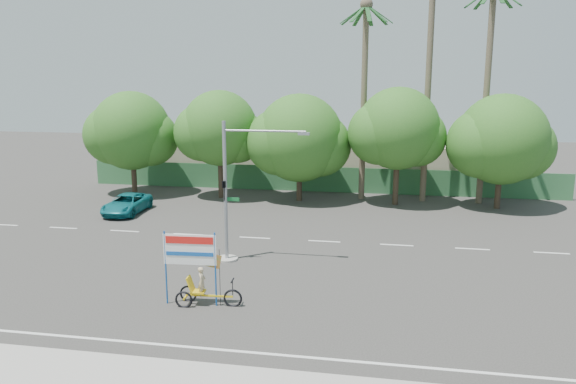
# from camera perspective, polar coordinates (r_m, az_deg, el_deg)

# --- Properties ---
(ground) EXTENTS (120.00, 120.00, 0.00)m
(ground) POSITION_cam_1_polar(r_m,az_deg,el_deg) (24.53, -3.16, -10.17)
(ground) COLOR #33302D
(ground) RESTS_ON ground
(fence) EXTENTS (38.00, 0.08, 2.00)m
(fence) POSITION_cam_1_polar(r_m,az_deg,el_deg) (44.69, 3.11, 1.31)
(fence) COLOR #336B3D
(fence) RESTS_ON ground
(building_left) EXTENTS (12.00, 8.00, 4.00)m
(building_left) POSITION_cam_1_polar(r_m,az_deg,el_deg) (50.99, -7.49, 3.69)
(building_left) COLOR #BAAE94
(building_left) RESTS_ON ground
(building_right) EXTENTS (14.00, 8.00, 3.60)m
(building_right) POSITION_cam_1_polar(r_m,az_deg,el_deg) (48.75, 13.16, 2.86)
(building_right) COLOR #BAAE94
(building_right) RESTS_ON ground
(tree_far_left) EXTENTS (7.14, 6.00, 7.96)m
(tree_far_left) POSITION_cam_1_polar(r_m,az_deg,el_deg) (44.74, -15.66, 5.77)
(tree_far_left) COLOR #473828
(tree_far_left) RESTS_ON ground
(tree_left) EXTENTS (6.66, 5.60, 8.07)m
(tree_left) POSITION_cam_1_polar(r_m,az_deg,el_deg) (42.16, -7.02, 6.18)
(tree_left) COLOR #473828
(tree_left) RESTS_ON ground
(tree_center) EXTENTS (7.62, 6.40, 7.85)m
(tree_center) POSITION_cam_1_polar(r_m,az_deg,el_deg) (40.88, 1.09, 5.25)
(tree_center) COLOR #473828
(tree_center) RESTS_ON ground
(tree_right) EXTENTS (6.90, 5.80, 8.36)m
(tree_right) POSITION_cam_1_polar(r_m,az_deg,el_deg) (40.31, 11.04, 6.04)
(tree_right) COLOR #473828
(tree_right) RESTS_ON ground
(tree_far_right) EXTENTS (7.38, 6.20, 7.94)m
(tree_far_right) POSITION_cam_1_polar(r_m,az_deg,el_deg) (41.09, 20.83, 4.76)
(tree_far_right) COLOR #473828
(tree_far_right) RESTS_ON ground
(palm_tall) EXTENTS (3.73, 3.79, 17.45)m
(palm_tall) POSITION_cam_1_polar(r_m,az_deg,el_deg) (41.71, 14.19, 13.29)
(palm_tall) COLOR #70604C
(palm_tall) RESTS_ON ground
(palm_mid) EXTENTS (3.73, 3.79, 15.45)m
(palm_mid) POSITION_cam_1_polar(r_m,az_deg,el_deg) (42.15, 19.65, 11.50)
(palm_mid) COLOR #70604C
(palm_mid) RESTS_ON ground
(palm_short) EXTENTS (3.73, 3.79, 14.45)m
(palm_short) POSITION_cam_1_polar(r_m,az_deg,el_deg) (41.65, 7.77, 11.33)
(palm_short) COLOR #70604C
(palm_short) RESTS_ON ground
(traffic_signal) EXTENTS (4.72, 1.10, 7.00)m
(traffic_signal) POSITION_cam_1_polar(r_m,az_deg,el_deg) (27.86, -5.77, -1.20)
(traffic_signal) COLOR gray
(traffic_signal) RESTS_ON ground
(trike_billboard) EXTENTS (3.18, 0.77, 3.12)m
(trike_billboard) POSITION_cam_1_polar(r_m,az_deg,el_deg) (23.12, -9.13, -8.38)
(trike_billboard) COLOR black
(trike_billboard) RESTS_ON ground
(pickup_truck) EXTENTS (2.21, 4.63, 1.28)m
(pickup_truck) POSITION_cam_1_polar(r_m,az_deg,el_deg) (39.27, -16.07, -1.17)
(pickup_truck) COLOR #116F77
(pickup_truck) RESTS_ON ground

